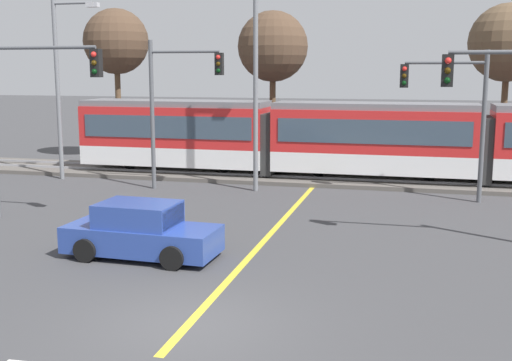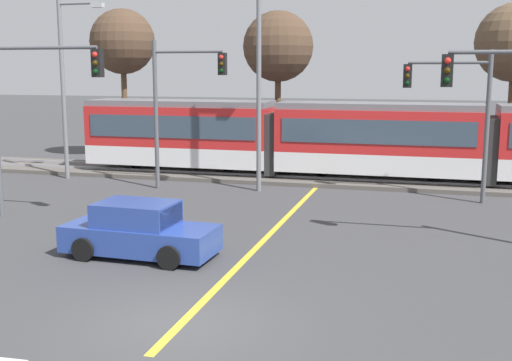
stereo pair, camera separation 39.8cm
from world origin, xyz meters
name	(u,v)px [view 1 (the left image)]	position (x,y,z in m)	size (l,w,h in m)	color
ground_plane	(188,325)	(0.00, 0.00, 0.00)	(200.00, 200.00, 0.00)	#3D3D3F
track_bed	(319,178)	(0.00, 17.66, 0.09)	(120.00, 4.00, 0.18)	#56514C
rail_near	(317,178)	(0.00, 16.94, 0.23)	(120.00, 0.08, 0.10)	#939399
rail_far	(322,173)	(0.00, 18.38, 0.23)	(120.00, 0.08, 0.10)	#939399
light_rail_tram	(374,138)	(2.45, 17.66, 2.05)	(28.00, 2.64, 3.43)	silver
lane_centre_line	(267,237)	(0.00, 7.08, 0.00)	(0.20, 17.18, 0.01)	gold
sedan_crossing	(141,232)	(-2.87, 4.21, 0.70)	(4.26, 2.04, 1.52)	#284293
traffic_light_mid_left	(27,98)	(-8.33, 7.45, 4.15)	(4.25, 0.38, 6.25)	#515459
traffic_light_far_right	(454,103)	(5.67, 14.20, 3.80)	(3.25, 0.38, 5.82)	#515459
traffic_light_far_left	(175,93)	(-5.57, 13.82, 4.09)	(3.25, 0.38, 6.29)	#515459
street_lamp_west	(62,78)	(-11.55, 15.06, 4.69)	(2.32, 0.28, 8.20)	slate
street_lamp_centre	(260,78)	(-2.05, 14.38, 4.74)	(1.92, 0.28, 8.39)	slate
bare_tree_far_west	(116,42)	(-12.24, 22.12, 6.57)	(3.64, 3.64, 8.44)	brown
bare_tree_west	(273,47)	(-3.15, 21.70, 6.22)	(3.66, 3.66, 8.09)	brown
bare_tree_east	(508,43)	(8.55, 23.23, 6.36)	(3.90, 3.90, 8.35)	brown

